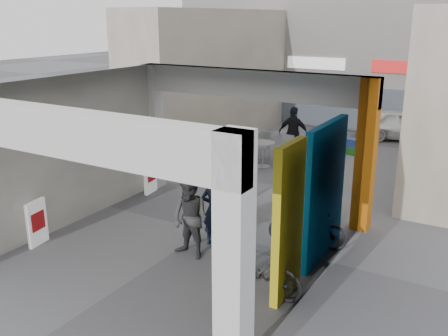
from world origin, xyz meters
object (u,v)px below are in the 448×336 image
Objects in this scene: man_elderly at (317,203)px; white_van at (406,125)px; produce_stand at (233,149)px; bicycle_front at (308,227)px; man_back_turned at (190,218)px; bicycle_rear at (262,268)px; border_collie at (218,220)px; man_with_dog at (215,210)px; man_crates at (294,133)px; cafe_set at (263,154)px.

white_van is at bearing 92.13° from man_elderly.
bicycle_front reaches higher than produce_stand.
man_back_turned reaches higher than bicycle_rear.
border_collie is at bearing 103.53° from man_back_turned.
man_with_dog is 12.08m from white_van.
border_collie is 0.42× the size of man_back_turned.
man_elderly is 6.29m from man_crates.
man_crates is (-1.09, 7.84, 0.07)m from man_back_turned.
white_van is at bearing -122.15° from man_crates.
bicycle_front is 2.19m from bicycle_rear.
cafe_set is at bearing 55.06° from man_crates.
border_collie is (2.79, -5.57, -0.05)m from produce_stand.
man_back_turned is (-0.12, -0.75, 0.04)m from man_with_dog.
man_elderly is 10.46m from white_van.
cafe_set is at bearing 7.19° from produce_stand.
man_back_turned is at bearing 61.81° from man_with_dog.
man_crates reaches higher than border_collie.
produce_stand is (-1.25, 0.11, -0.02)m from cafe_set.
cafe_set is 2.31× the size of border_collie.
man_crates is 5.61m from white_van.
man_elderly is 2.82m from bicycle_rear.
man_back_turned is (0.18, -1.36, 0.56)m from border_collie.
man_with_dog is at bearing 86.74° from man_back_turned.
man_elderly is at bearing -8.75° from bicycle_front.
border_collie is at bearing 156.72° from white_van.
man_elderly is at bearing -157.55° from man_with_dog.
bicycle_rear is 13.26m from white_van.
man_with_dog reaches higher than cafe_set.
white_van is at bearing 88.51° from man_back_turned.
cafe_set reaches higher than bicycle_front.
border_collie is 0.20× the size of white_van.
man_elderly reaches higher than cafe_set.
man_back_turned is at bearing -76.70° from border_collie.
man_back_turned reaches higher than man_with_dog.
border_collie is (1.54, -5.46, -0.07)m from cafe_set.
bicycle_front is 1.04× the size of bicycle_rear.
cafe_set is 0.97× the size of bicycle_front.
bicycle_rear is at bearing -63.91° from cafe_set.
man_crates is (-1.21, 7.09, 0.11)m from man_with_dog.
man_back_turned is at bearing 158.50° from white_van.
cafe_set is at bearing -92.24° from man_with_dog.
border_collie is at bearing 85.91° from bicycle_front.
man_with_dog is 1.03× the size of man_elderly.
produce_stand is 6.72m from man_elderly.
cafe_set is at bearing 129.05° from man_elderly.
border_collie is 6.57m from man_crates.
cafe_set is 7.06m from man_back_turned.
bicycle_rear is at bearing 106.56° from man_crates.
bicycle_rear is at bearing 166.87° from white_van.
bicycle_rear is at bearing 167.85° from bicycle_front.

